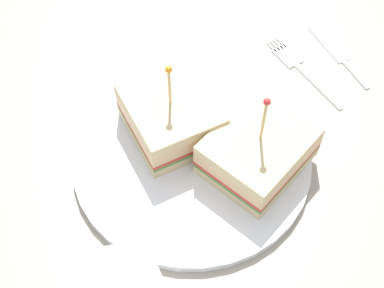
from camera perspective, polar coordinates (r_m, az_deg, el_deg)
name	(u,v)px	position (r cm, az deg, el deg)	size (l,w,h in cm)	color
ground_plane	(192,165)	(58.59, 0.00, -2.24)	(105.60, 105.60, 2.00)	#9E9384
plate	(192,157)	(57.31, 0.00, -1.43)	(25.24, 25.24, 1.03)	white
sandwich_half_front	(171,116)	(56.80, -2.23, 2.94)	(12.48, 12.74, 10.06)	beige
sandwich_half_back	(258,151)	(54.86, 7.01, -0.69)	(11.90, 10.51, 10.42)	beige
fork	(297,65)	(67.28, 11.01, 8.25)	(7.36, 12.04, 0.35)	silver
knife	(336,52)	(69.85, 15.01, 9.40)	(7.73, 10.21, 0.35)	silver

